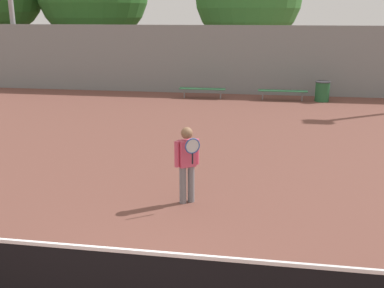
{
  "coord_description": "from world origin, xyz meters",
  "views": [
    {
      "loc": [
        1.62,
        -4.66,
        3.77
      ],
      "look_at": [
        0.09,
        5.0,
        0.91
      ],
      "focal_mm": 42.0,
      "sensor_mm": 36.0,
      "label": 1
    }
  ],
  "objects_px": {
    "tennis_player": "(187,161)",
    "tennis_net": "(122,285)",
    "bench_courtside_near": "(283,91)",
    "trash_bin": "(322,91)",
    "bench_courtside_far": "(202,89)"
  },
  "relations": [
    {
      "from": "trash_bin",
      "to": "bench_courtside_far",
      "type": "bearing_deg",
      "value": -179.17
    },
    {
      "from": "tennis_net",
      "to": "bench_courtside_far",
      "type": "height_order",
      "value": "tennis_net"
    },
    {
      "from": "tennis_net",
      "to": "trash_bin",
      "type": "bearing_deg",
      "value": 74.88
    },
    {
      "from": "tennis_net",
      "to": "bench_courtside_near",
      "type": "xyz_separation_m",
      "value": [
        2.5,
        15.57,
        -0.11
      ]
    },
    {
      "from": "tennis_net",
      "to": "bench_courtside_near",
      "type": "distance_m",
      "value": 15.77
    },
    {
      "from": "bench_courtside_near",
      "to": "bench_courtside_far",
      "type": "bearing_deg",
      "value": -180.0
    },
    {
      "from": "trash_bin",
      "to": "bench_courtside_near",
      "type": "bearing_deg",
      "value": -177.42
    },
    {
      "from": "bench_courtside_far",
      "to": "trash_bin",
      "type": "height_order",
      "value": "trash_bin"
    },
    {
      "from": "bench_courtside_near",
      "to": "bench_courtside_far",
      "type": "relative_size",
      "value": 1.03
    },
    {
      "from": "tennis_net",
      "to": "tennis_player",
      "type": "height_order",
      "value": "tennis_player"
    },
    {
      "from": "bench_courtside_far",
      "to": "trash_bin",
      "type": "xyz_separation_m",
      "value": [
        5.34,
        0.08,
        0.03
      ]
    },
    {
      "from": "tennis_net",
      "to": "tennis_player",
      "type": "distance_m",
      "value": 3.82
    },
    {
      "from": "tennis_net",
      "to": "bench_courtside_near",
      "type": "height_order",
      "value": "tennis_net"
    },
    {
      "from": "bench_courtside_near",
      "to": "trash_bin",
      "type": "relative_size",
      "value": 2.46
    },
    {
      "from": "tennis_player",
      "to": "tennis_net",
      "type": "bearing_deg",
      "value": -125.37
    }
  ]
}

